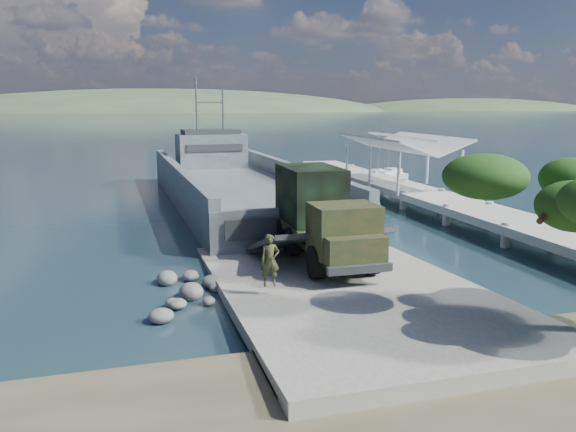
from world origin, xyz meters
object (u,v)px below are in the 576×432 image
object	(u,v)px
military_truck	(321,214)
sailboat_near	(379,178)
soldier	(270,270)
sailboat_far	(389,174)
landing_craft	(235,192)
pier	(406,182)

from	to	relation	value
military_truck	sailboat_near	world-z (taller)	sailboat_near
military_truck	soldier	xyz separation A→B (m)	(-3.67, -4.71, -1.08)
sailboat_near	sailboat_far	bearing A→B (deg)	28.41
sailboat_near	sailboat_far	distance (m)	3.29
landing_craft	sailboat_far	distance (m)	21.91
pier	sailboat_near	xyz separation A→B (m)	(3.18, 11.84, -1.25)
landing_craft	sailboat_near	bearing A→B (deg)	26.76
pier	sailboat_far	size ratio (longest dim) A/B	7.00
sailboat_far	landing_craft	bearing A→B (deg)	-157.36
landing_craft	soldier	distance (m)	23.39
landing_craft	sailboat_far	world-z (taller)	landing_craft
pier	soldier	size ratio (longest dim) A/B	21.88
landing_craft	sailboat_near	world-z (taller)	landing_craft
soldier	sailboat_near	distance (m)	37.59
military_truck	sailboat_near	size ratio (longest dim) A/B	1.37
soldier	landing_craft	bearing A→B (deg)	87.28
pier	landing_craft	distance (m)	13.64
soldier	pier	bearing A→B (deg)	55.85
landing_craft	sailboat_far	bearing A→B (deg)	29.36
pier	landing_craft	size ratio (longest dim) A/B	1.18
military_truck	sailboat_near	bearing A→B (deg)	60.67
landing_craft	military_truck	xyz separation A→B (m)	(0.66, -18.48, 1.69)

